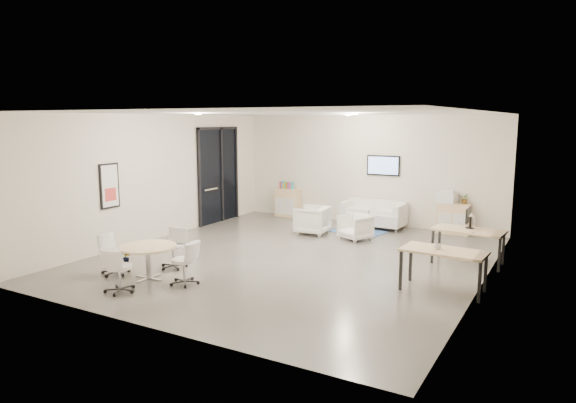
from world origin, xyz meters
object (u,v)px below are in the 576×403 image
(sideboard_left, at_px, (288,203))
(armchair_right, at_px, (355,226))
(armchair_left, at_px, (312,219))
(loveseat, at_px, (374,215))
(sideboard_right, at_px, (454,219))
(desk_front, at_px, (444,254))
(round_table, at_px, (148,250))
(desk_rear, at_px, (469,233))

(sideboard_left, distance_m, armchair_right, 3.67)
(sideboard_left, bearing_deg, armchair_left, -45.92)
(loveseat, xyz_separation_m, armchair_right, (0.13, -1.74, -0.00))
(armchair_left, bearing_deg, sideboard_right, 114.37)
(sideboard_left, xyz_separation_m, desk_front, (6.00, -4.95, 0.24))
(loveseat, height_order, armchair_left, armchair_left)
(loveseat, xyz_separation_m, round_table, (-2.10, -6.81, 0.22))
(desk_front, bearing_deg, desk_rear, 92.16)
(armchair_left, height_order, round_table, armchair_left)
(armchair_right, bearing_deg, armchair_left, -158.67)
(loveseat, bearing_deg, desk_rear, -38.84)
(armchair_right, xyz_separation_m, round_table, (-2.23, -5.07, 0.22))
(armchair_left, relative_size, round_table, 0.76)
(sideboard_right, distance_m, loveseat, 2.19)
(armchair_left, bearing_deg, desk_front, 48.49)
(sideboard_left, xyz_separation_m, sideboard_right, (5.15, 0.00, -0.02))
(armchair_right, distance_m, desk_front, 4.18)
(sideboard_right, height_order, armchair_left, sideboard_right)
(armchair_right, height_order, round_table, armchair_right)
(sideboard_left, relative_size, loveseat, 0.50)
(sideboard_right, relative_size, armchair_right, 1.19)
(sideboard_left, xyz_separation_m, desk_rear, (6.05, -2.88, 0.24))
(sideboard_right, bearing_deg, round_table, -121.32)
(sideboard_left, relative_size, round_table, 0.81)
(armchair_right, xyz_separation_m, desk_front, (2.90, -2.99, 0.33))
(desk_front, relative_size, round_table, 1.38)
(sideboard_right, relative_size, desk_rear, 0.56)
(loveseat, relative_size, desk_front, 1.19)
(armchair_right, bearing_deg, round_table, -89.38)
(round_table, bearing_deg, sideboard_left, 97.12)
(loveseat, bearing_deg, desk_front, -55.32)
(round_table, bearing_deg, desk_front, 22.09)
(desk_front, distance_m, round_table, 5.53)
(armchair_left, distance_m, desk_front, 5.18)
(armchair_right, relative_size, desk_rear, 0.47)
(sideboard_left, distance_m, sideboard_right, 5.15)
(sideboard_left, height_order, armchair_right, sideboard_left)
(sideboard_left, xyz_separation_m, round_table, (0.88, -7.03, 0.14))
(sideboard_left, relative_size, armchair_right, 1.25)
(desk_rear, bearing_deg, sideboard_right, 112.63)
(desk_rear, distance_m, desk_front, 2.07)
(desk_front, bearing_deg, armchair_right, 137.69)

